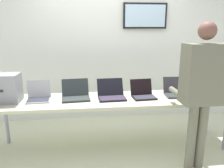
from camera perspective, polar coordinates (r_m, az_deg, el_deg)
ground at (r=3.39m, az=0.40°, el=-15.93°), size 8.00×8.00×0.04m
back_wall at (r=4.06m, az=-1.22°, el=10.26°), size 8.00×0.11×2.78m
workbench at (r=3.10m, az=0.43°, el=-4.56°), size 3.33×0.70×0.73m
equipment_box at (r=3.23m, az=-25.78°, el=-0.93°), size 0.36×0.30×0.37m
laptop_station_0 at (r=3.17m, az=-18.41°, el=-2.87°), size 0.33×0.30×0.26m
laptop_station_1 at (r=3.12m, az=-9.37°, el=-2.67°), size 0.41×0.41×0.24m
laptop_station_2 at (r=3.10m, az=-0.17°, el=-2.56°), size 0.39×0.39×0.24m
laptop_station_3 at (r=3.16m, az=7.99°, el=-2.39°), size 0.34×0.33×0.24m
laptop_station_4 at (r=3.35m, az=16.21°, el=-1.85°), size 0.35×0.35×0.25m
laptop_station_5 at (r=3.55m, az=23.64°, el=-1.58°), size 0.40×0.30×0.24m
person at (r=2.69m, az=22.07°, el=-0.14°), size 0.45×0.59×1.76m
coffee_mug at (r=3.09m, az=18.64°, el=-3.66°), size 0.08×0.08×0.09m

